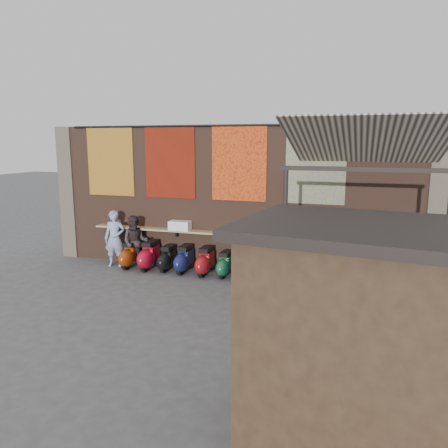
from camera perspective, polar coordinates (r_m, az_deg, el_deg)
name	(u,v)px	position (r m, az deg, el deg)	size (l,w,h in m)	color
ground	(195,302)	(10.04, -3.81, -10.09)	(70.00, 70.00, 0.00)	#474749
brick_wall	(230,199)	(12.03, 0.84, 3.25)	(10.00, 0.40, 4.00)	brown
pier_left	(71,193)	(14.44, -19.35, 3.89)	(0.50, 0.50, 4.00)	#4C4238
pier_right	(438,208)	(11.64, 26.14, 1.90)	(0.50, 0.50, 4.00)	#4C4238
eating_counter	(226,234)	(11.84, 0.30, -1.29)	(8.00, 0.32, 0.05)	#9E7A51
shelf_box	(180,226)	(12.25, -5.77, -0.21)	(0.60, 0.32, 0.26)	white
tapestry_redgold	(110,161)	(13.27, -14.62, 7.94)	(1.50, 0.02, 2.00)	maroon
tapestry_sun	(170,162)	(12.35, -7.09, 8.02)	(1.50, 0.02, 2.00)	red
tapestry_orange	(239,163)	(11.65, 1.95, 7.94)	(1.50, 0.02, 2.00)	#D8511B
tapestry_multi	(316,164)	(11.27, 11.87, 7.63)	(1.50, 0.02, 2.00)	#26508C
hang_rail	(228,125)	(11.72, 0.52, 12.76)	(0.06, 0.06, 9.50)	black
scooter_stool_0	(130,255)	(12.80, -12.13, -3.96)	(0.35, 0.78, 0.74)	#8E360C
scooter_stool_1	(149,255)	(12.52, -9.73, -4.07)	(0.38, 0.84, 0.80)	#B30D24
scooter_stool_2	(167,258)	(12.34, -7.40, -4.46)	(0.33, 0.74, 0.70)	black
scooter_stool_3	(184,259)	(12.10, -5.21, -4.61)	(0.35, 0.79, 0.75)	#171E51
scooter_stool_4	(205,261)	(11.84, -2.46, -4.89)	(0.36, 0.80, 0.76)	maroon
scooter_stool_5	(225,264)	(11.70, 0.11, -5.30)	(0.32, 0.71, 0.67)	#175C35
scooter_stool_6	(244,264)	(11.52, 2.66, -5.24)	(0.38, 0.84, 0.80)	navy
scooter_stool_7	(265,265)	(11.45, 5.43, -5.41)	(0.37, 0.82, 0.78)	#170D8F
diner_left	(115,239)	(12.97, -14.07, -1.85)	(0.59, 0.39, 1.63)	#869CC4
diner_right	(135,242)	(12.64, -11.51, -2.32)	(0.74, 0.57, 1.52)	#2F2529
shopper_navy	(359,286)	(8.89, 17.17, -7.69)	(0.97, 0.40, 1.65)	black
shopper_grey	(400,297)	(8.31, 22.05, -8.82)	(1.15, 0.66, 1.79)	slate
shopper_tan	(259,274)	(9.37, 4.58, -6.55)	(0.77, 0.50, 1.57)	#7D5C50
market_stall	(360,346)	(5.33, 17.33, -15.02)	(2.38, 1.79, 2.58)	black
stall_roof	(367,229)	(4.91, 18.21, -0.62)	(2.67, 2.05, 0.12)	black
stall_sign	(374,275)	(5.98, 18.97, -6.29)	(1.20, 0.04, 0.50)	gold
stall_shelf	(369,342)	(6.30, 18.44, -14.40)	(1.98, 0.10, 0.06)	#473321
awning_canvas	(367,142)	(9.61, 18.18, 10.12)	(3.20, 3.40, 0.03)	beige
awning_ledger	(368,125)	(11.20, 18.31, 12.17)	(3.30, 0.08, 0.12)	#33261C
awning_header	(365,169)	(8.12, 17.98, 6.81)	(3.00, 0.08, 0.08)	black
awning_post_left	(284,248)	(8.47, 7.86, -3.12)	(0.09, 0.09, 3.10)	black
awning_post_right	(445,260)	(8.47, 26.90, -4.21)	(0.09, 0.09, 3.10)	black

